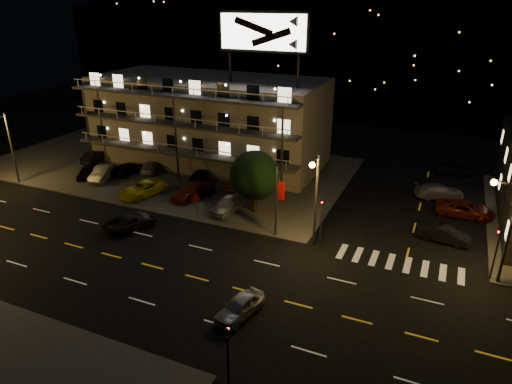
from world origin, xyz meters
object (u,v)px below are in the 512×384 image
at_px(lot_car_4, 228,205).
at_px(road_car_east, 240,307).
at_px(road_car_west, 130,222).
at_px(lot_car_2, 143,189).
at_px(lot_car_7, 151,166).
at_px(side_car_0, 444,234).
at_px(tree, 254,177).

xyz_separation_m(lot_car_4, road_car_east, (7.78, -13.51, -0.23)).
height_order(lot_car_4, road_car_west, lot_car_4).
bearing_deg(lot_car_2, lot_car_7, 136.02).
bearing_deg(road_car_east, lot_car_4, 132.15).
distance_m(lot_car_7, side_car_0, 33.32).
height_order(side_car_0, road_car_east, side_car_0).
bearing_deg(lot_car_2, tree, 21.00).
bearing_deg(lot_car_2, lot_car_4, 15.93).
xyz_separation_m(tree, lot_car_7, (-15.92, 5.36, -3.03)).
bearing_deg(road_car_west, lot_car_2, -38.76).
distance_m(side_car_0, road_car_east, 19.80).
bearing_deg(road_car_east, tree, 122.72).
height_order(side_car_0, road_car_west, side_car_0).
bearing_deg(lot_car_7, lot_car_4, 134.33).
bearing_deg(road_car_west, road_car_east, 177.22).
xyz_separation_m(tree, road_car_east, (5.46, -14.58, -3.11)).
distance_m(tree, lot_car_4, 3.86).
xyz_separation_m(side_car_0, road_car_west, (-26.06, -8.86, -0.03)).
xyz_separation_m(road_car_east, road_car_west, (-14.35, 7.11, -0.02)).
height_order(lot_car_7, road_car_east, lot_car_7).
bearing_deg(tree, lot_car_4, -155.17).
height_order(lot_car_2, road_car_east, lot_car_2).
height_order(tree, lot_car_2, tree).
xyz_separation_m(tree, lot_car_2, (-12.28, -1.01, -2.93)).
distance_m(lot_car_2, road_car_east, 22.33).
bearing_deg(tree, lot_car_2, -175.29).
bearing_deg(road_car_west, lot_car_7, -37.71).
xyz_separation_m(lot_car_4, lot_car_7, (-13.60, 6.44, -0.15)).
relative_size(lot_car_4, lot_car_7, 1.06).
height_order(lot_car_7, side_car_0, side_car_0).
relative_size(tree, road_car_west, 1.27).
height_order(tree, lot_car_7, tree).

